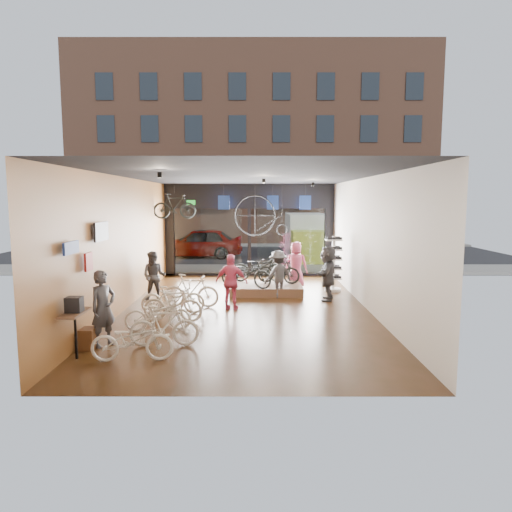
{
  "coord_description": "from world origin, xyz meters",
  "views": [
    {
      "loc": [
        0.29,
        -12.99,
        3.13
      ],
      "look_at": [
        0.28,
        1.4,
        1.38
      ],
      "focal_mm": 32.0,
      "sensor_mm": 36.0,
      "label": 1
    }
  ],
  "objects_px": {
    "customer_1": "(154,276)",
    "customer_4": "(296,265)",
    "display_bike_left": "(246,273)",
    "customer_3": "(278,274)",
    "customer_5": "(328,273)",
    "hung_bike": "(175,206)",
    "floor_bike_2": "(158,314)",
    "floor_bike_3": "(173,304)",
    "floor_bike_5": "(191,291)",
    "floor_bike_0": "(132,340)",
    "floor_bike_1": "(164,326)",
    "box_truck": "(308,237)",
    "customer_0": "(103,308)",
    "display_bike_right": "(258,267)",
    "customer_2": "(231,282)",
    "penny_farthing": "(263,217)",
    "floor_bike_4": "(173,298)",
    "display_bike_mid": "(278,270)",
    "display_platform": "(266,288)",
    "street_car": "(199,243)"
  },
  "relations": [
    {
      "from": "floor_bike_5",
      "to": "customer_1",
      "type": "xyz_separation_m",
      "value": [
        -1.26,
        0.86,
        0.29
      ]
    },
    {
      "from": "floor_bike_2",
      "to": "customer_5",
      "type": "height_order",
      "value": "customer_5"
    },
    {
      "from": "display_bike_left",
      "to": "customer_1",
      "type": "bearing_deg",
      "value": 127.25
    },
    {
      "from": "floor_bike_0",
      "to": "customer_3",
      "type": "relative_size",
      "value": 1.04
    },
    {
      "from": "street_car",
      "to": "display_bike_left",
      "type": "bearing_deg",
      "value": 15.32
    },
    {
      "from": "customer_5",
      "to": "display_bike_mid",
      "type": "bearing_deg",
      "value": -116.76
    },
    {
      "from": "floor_bike_0",
      "to": "penny_farthing",
      "type": "xyz_separation_m",
      "value": [
        2.71,
        9.1,
        2.08
      ]
    },
    {
      "from": "penny_farthing",
      "to": "floor_bike_3",
      "type": "bearing_deg",
      "value": -111.65
    },
    {
      "from": "street_car",
      "to": "floor_bike_1",
      "type": "height_order",
      "value": "street_car"
    },
    {
      "from": "street_car",
      "to": "box_truck",
      "type": "height_order",
      "value": "box_truck"
    },
    {
      "from": "floor_bike_1",
      "to": "display_bike_left",
      "type": "distance_m",
      "value": 5.4
    },
    {
      "from": "customer_4",
      "to": "floor_bike_0",
      "type": "bearing_deg",
      "value": 77.27
    },
    {
      "from": "floor_bike_5",
      "to": "customer_2",
      "type": "relative_size",
      "value": 1.02
    },
    {
      "from": "floor_bike_2",
      "to": "customer_4",
      "type": "xyz_separation_m",
      "value": [
        3.81,
        5.47,
        0.42
      ]
    },
    {
      "from": "customer_1",
      "to": "floor_bike_4",
      "type": "bearing_deg",
      "value": -56.16
    },
    {
      "from": "floor_bike_2",
      "to": "customer_1",
      "type": "relative_size",
      "value": 1.0
    },
    {
      "from": "customer_0",
      "to": "customer_5",
      "type": "xyz_separation_m",
      "value": [
        5.54,
        4.59,
        0.03
      ]
    },
    {
      "from": "customer_2",
      "to": "hung_bike",
      "type": "xyz_separation_m",
      "value": [
        -2.35,
        4.3,
        2.12
      ]
    },
    {
      "from": "floor_bike_1",
      "to": "floor_bike_0",
      "type": "bearing_deg",
      "value": 150.77
    },
    {
      "from": "display_bike_right",
      "to": "customer_2",
      "type": "xyz_separation_m",
      "value": [
        -0.78,
        -2.95,
        0.01
      ]
    },
    {
      "from": "floor_bike_4",
      "to": "customer_2",
      "type": "height_order",
      "value": "customer_2"
    },
    {
      "from": "display_platform",
      "to": "customer_3",
      "type": "xyz_separation_m",
      "value": [
        0.38,
        -0.76,
        0.61
      ]
    },
    {
      "from": "floor_bike_5",
      "to": "floor_bike_2",
      "type": "bearing_deg",
      "value": 171.86
    },
    {
      "from": "floor_bike_1",
      "to": "floor_bike_3",
      "type": "distance_m",
      "value": 2.02
    },
    {
      "from": "floor_bike_3",
      "to": "floor_bike_1",
      "type": "bearing_deg",
      "value": -168.37
    },
    {
      "from": "box_truck",
      "to": "display_bike_left",
      "type": "distance_m",
      "value": 9.81
    },
    {
      "from": "floor_bike_5",
      "to": "hung_bike",
      "type": "xyz_separation_m",
      "value": [
        -1.14,
        4.02,
        2.43
      ]
    },
    {
      "from": "customer_5",
      "to": "hung_bike",
      "type": "bearing_deg",
      "value": -105.88
    },
    {
      "from": "display_bike_mid",
      "to": "customer_2",
      "type": "distance_m",
      "value": 2.94
    },
    {
      "from": "floor_bike_3",
      "to": "floor_bike_5",
      "type": "distance_m",
      "value": 1.62
    },
    {
      "from": "floor_bike_2",
      "to": "display_bike_mid",
      "type": "height_order",
      "value": "display_bike_mid"
    },
    {
      "from": "hung_bike",
      "to": "box_truck",
      "type": "bearing_deg",
      "value": -56.11
    },
    {
      "from": "display_bike_right",
      "to": "customer_5",
      "type": "bearing_deg",
      "value": -129.25
    },
    {
      "from": "floor_bike_1",
      "to": "customer_0",
      "type": "distance_m",
      "value": 1.35
    },
    {
      "from": "floor_bike_0",
      "to": "customer_1",
      "type": "height_order",
      "value": "customer_1"
    },
    {
      "from": "penny_farthing",
      "to": "customer_2",
      "type": "bearing_deg",
      "value": -101.58
    },
    {
      "from": "display_bike_left",
      "to": "customer_3",
      "type": "xyz_separation_m",
      "value": [
        1.05,
        -0.15,
        -0.01
      ]
    },
    {
      "from": "customer_2",
      "to": "penny_farthing",
      "type": "bearing_deg",
      "value": -88.65
    },
    {
      "from": "display_bike_mid",
      "to": "customer_1",
      "type": "bearing_deg",
      "value": 127.67
    },
    {
      "from": "customer_4",
      "to": "display_bike_mid",
      "type": "bearing_deg",
      "value": 63.19
    },
    {
      "from": "box_truck",
      "to": "customer_5",
      "type": "distance_m",
      "value": 9.85
    },
    {
      "from": "box_truck",
      "to": "customer_2",
      "type": "xyz_separation_m",
      "value": [
        -3.44,
        -11.1,
        -0.4
      ]
    },
    {
      "from": "floor_bike_1",
      "to": "customer_0",
      "type": "height_order",
      "value": "customer_0"
    },
    {
      "from": "floor_bike_0",
      "to": "hung_bike",
      "type": "height_order",
      "value": "hung_bike"
    },
    {
      "from": "floor_bike_4",
      "to": "hung_bike",
      "type": "distance_m",
      "value": 5.45
    },
    {
      "from": "customer_1",
      "to": "customer_4",
      "type": "xyz_separation_m",
      "value": [
        4.62,
        2.18,
        0.05
      ]
    },
    {
      "from": "penny_farthing",
      "to": "display_bike_right",
      "type": "bearing_deg",
      "value": -96.37
    },
    {
      "from": "box_truck",
      "to": "customer_5",
      "type": "xyz_separation_m",
      "value": [
        -0.47,
        -9.83,
        -0.35
      ]
    },
    {
      "from": "floor_bike_1",
      "to": "penny_farthing",
      "type": "height_order",
      "value": "penny_farthing"
    },
    {
      "from": "floor_bike_4",
      "to": "display_bike_right",
      "type": "height_order",
      "value": "display_bike_right"
    }
  ]
}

